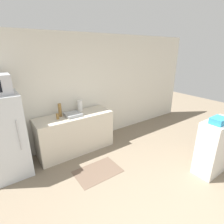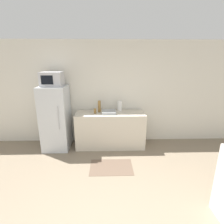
# 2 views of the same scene
# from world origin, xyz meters

# --- Properties ---
(wall_back) EXTENTS (8.00, 0.06, 2.60)m
(wall_back) POSITION_xyz_m (0.00, 3.27, 1.30)
(wall_back) COLOR silver
(wall_back) RESTS_ON ground_plane
(refrigerator) EXTENTS (0.62, 0.70, 1.55)m
(refrigerator) POSITION_xyz_m (-1.31, 2.86, 0.77)
(refrigerator) COLOR silver
(refrigerator) RESTS_ON ground_plane
(microwave) EXTENTS (0.47, 0.42, 0.32)m
(microwave) POSITION_xyz_m (-1.31, 2.86, 1.71)
(microwave) COLOR #BCBCC1
(microwave) RESTS_ON refrigerator
(counter) EXTENTS (1.69, 0.61, 0.88)m
(counter) POSITION_xyz_m (0.02, 2.91, 0.44)
(counter) COLOR beige
(counter) RESTS_ON ground_plane
(sink_basin) EXTENTS (0.33, 0.33, 0.06)m
(sink_basin) POSITION_xyz_m (-0.01, 2.87, 0.91)
(sink_basin) COLOR #9EA3A8
(sink_basin) RESTS_ON counter
(bottle_tall) EXTENTS (0.07, 0.07, 0.29)m
(bottle_tall) POSITION_xyz_m (-0.25, 3.00, 1.02)
(bottle_tall) COLOR olive
(bottle_tall) RESTS_ON counter
(bottle_short) EXTENTS (0.06, 0.06, 0.12)m
(bottle_short) POSITION_xyz_m (-0.35, 2.88, 0.94)
(bottle_short) COLOR olive
(bottle_short) RESTS_ON counter
(paper_towel_roll) EXTENTS (0.12, 0.12, 0.25)m
(paper_towel_roll) POSITION_xyz_m (0.27, 3.10, 1.00)
(paper_towel_roll) COLOR white
(paper_towel_roll) RESTS_ON counter
(kitchen_rug) EXTENTS (0.87, 0.59, 0.01)m
(kitchen_rug) POSITION_xyz_m (0.02, 1.94, 0.00)
(kitchen_rug) COLOR brown
(kitchen_rug) RESTS_ON ground_plane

